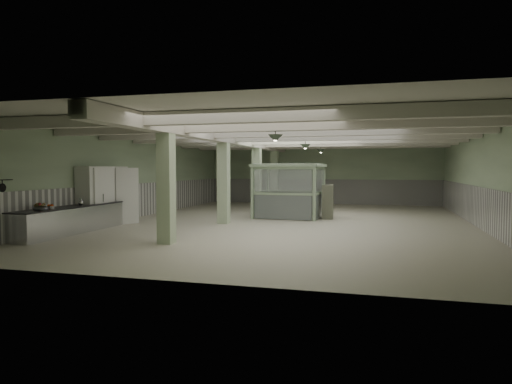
% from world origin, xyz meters
% --- Properties ---
extents(floor, '(20.00, 20.00, 0.00)m').
position_xyz_m(floor, '(0.00, 0.00, 0.00)').
color(floor, beige).
rests_on(floor, ground).
extents(ceiling, '(14.00, 20.00, 0.02)m').
position_xyz_m(ceiling, '(0.00, 0.00, 3.60)').
color(ceiling, beige).
rests_on(ceiling, wall_back).
extents(wall_back, '(14.00, 0.02, 3.60)m').
position_xyz_m(wall_back, '(0.00, 10.00, 1.80)').
color(wall_back, '#A8C099').
rests_on(wall_back, floor).
extents(wall_front, '(14.00, 0.02, 3.60)m').
position_xyz_m(wall_front, '(0.00, -10.00, 1.80)').
color(wall_front, '#A8C099').
rests_on(wall_front, floor).
extents(wall_left, '(0.02, 20.00, 3.60)m').
position_xyz_m(wall_left, '(-7.00, 0.00, 1.80)').
color(wall_left, '#A8C099').
rests_on(wall_left, floor).
extents(wall_right, '(0.02, 20.00, 3.60)m').
position_xyz_m(wall_right, '(7.00, 0.00, 1.80)').
color(wall_right, '#A8C099').
rests_on(wall_right, floor).
extents(wainscot_left, '(0.05, 19.90, 1.50)m').
position_xyz_m(wainscot_left, '(-6.97, 0.00, 0.75)').
color(wainscot_left, white).
rests_on(wainscot_left, floor).
extents(wainscot_right, '(0.05, 19.90, 1.50)m').
position_xyz_m(wainscot_right, '(6.97, 0.00, 0.75)').
color(wainscot_right, white).
rests_on(wainscot_right, floor).
extents(wainscot_back, '(13.90, 0.05, 1.50)m').
position_xyz_m(wainscot_back, '(0.00, 9.97, 0.75)').
color(wainscot_back, white).
rests_on(wainscot_back, floor).
extents(girder, '(0.45, 19.90, 0.40)m').
position_xyz_m(girder, '(-2.50, 0.00, 3.38)').
color(girder, beige).
rests_on(girder, ceiling).
extents(beam_a, '(13.90, 0.35, 0.32)m').
position_xyz_m(beam_a, '(0.00, -7.50, 3.42)').
color(beam_a, beige).
rests_on(beam_a, ceiling).
extents(beam_b, '(13.90, 0.35, 0.32)m').
position_xyz_m(beam_b, '(0.00, -5.00, 3.42)').
color(beam_b, beige).
rests_on(beam_b, ceiling).
extents(beam_c, '(13.90, 0.35, 0.32)m').
position_xyz_m(beam_c, '(0.00, -2.50, 3.42)').
color(beam_c, beige).
rests_on(beam_c, ceiling).
extents(beam_d, '(13.90, 0.35, 0.32)m').
position_xyz_m(beam_d, '(0.00, 0.00, 3.42)').
color(beam_d, beige).
rests_on(beam_d, ceiling).
extents(beam_e, '(13.90, 0.35, 0.32)m').
position_xyz_m(beam_e, '(0.00, 2.50, 3.42)').
color(beam_e, beige).
rests_on(beam_e, ceiling).
extents(beam_f, '(13.90, 0.35, 0.32)m').
position_xyz_m(beam_f, '(0.00, 5.00, 3.42)').
color(beam_f, beige).
rests_on(beam_f, ceiling).
extents(beam_g, '(13.90, 0.35, 0.32)m').
position_xyz_m(beam_g, '(0.00, 7.50, 3.42)').
color(beam_g, beige).
rests_on(beam_g, ceiling).
extents(column_a, '(0.42, 0.42, 3.60)m').
position_xyz_m(column_a, '(-2.50, -6.00, 1.80)').
color(column_a, '#B7CDA5').
rests_on(column_a, floor).
extents(column_b, '(0.42, 0.42, 3.60)m').
position_xyz_m(column_b, '(-2.50, -1.00, 1.80)').
color(column_b, '#B7CDA5').
rests_on(column_b, floor).
extents(column_c, '(0.42, 0.42, 3.60)m').
position_xyz_m(column_c, '(-2.50, 4.00, 1.80)').
color(column_c, '#B7CDA5').
rests_on(column_c, floor).
extents(column_d, '(0.42, 0.42, 3.60)m').
position_xyz_m(column_d, '(-2.50, 8.00, 1.80)').
color(column_d, '#B7CDA5').
rests_on(column_d, floor).
extents(pendant_front, '(0.44, 0.44, 0.22)m').
position_xyz_m(pendant_front, '(0.50, -5.00, 3.05)').
color(pendant_front, '#344332').
rests_on(pendant_front, ceiling).
extents(pendant_mid, '(0.44, 0.44, 0.22)m').
position_xyz_m(pendant_mid, '(0.50, 0.50, 3.05)').
color(pendant_mid, '#344332').
rests_on(pendant_mid, ceiling).
extents(pendant_back, '(0.44, 0.44, 0.22)m').
position_xyz_m(pendant_back, '(0.50, 5.50, 3.05)').
color(pendant_back, '#344332').
rests_on(pendant_back, ceiling).
extents(prep_counter, '(0.87, 4.97, 0.91)m').
position_xyz_m(prep_counter, '(-6.54, -4.92, 0.46)').
color(prep_counter, '#ACADB1').
rests_on(prep_counter, floor).
extents(pitcher_near, '(0.23, 0.24, 0.25)m').
position_xyz_m(pitcher_near, '(-6.42, -4.57, 1.02)').
color(pitcher_near, '#ACADB1').
rests_on(pitcher_near, prep_counter).
extents(pitcher_far, '(0.21, 0.24, 0.28)m').
position_xyz_m(pitcher_far, '(-6.44, -3.62, 1.04)').
color(pitcher_far, '#ACADB1').
rests_on(pitcher_far, prep_counter).
extents(veg_colander, '(0.48, 0.48, 0.20)m').
position_xyz_m(veg_colander, '(-6.58, -6.29, 1.00)').
color(veg_colander, '#414146').
rests_on(veg_colander, prep_counter).
extents(orange_bowl, '(0.26, 0.26, 0.08)m').
position_xyz_m(orange_bowl, '(-6.59, -5.85, 0.94)').
color(orange_bowl, '#B2B2B7').
rests_on(orange_bowl, prep_counter).
extents(skillet_far, '(0.03, 0.24, 0.24)m').
position_xyz_m(skillet_far, '(-6.88, -7.43, 1.63)').
color(skillet_far, black).
rests_on(skillet_far, hook_rail).
extents(walkin_cooler, '(1.06, 2.51, 2.30)m').
position_xyz_m(walkin_cooler, '(-6.62, -2.91, 1.15)').
color(walkin_cooler, white).
rests_on(walkin_cooler, floor).
extents(guard_booth, '(3.06, 2.63, 2.39)m').
position_xyz_m(guard_booth, '(-0.43, 1.87, 1.63)').
color(guard_booth, '#95AE8B').
rests_on(guard_booth, floor).
extents(filing_cabinet, '(0.51, 0.70, 1.47)m').
position_xyz_m(filing_cabinet, '(1.29, 1.75, 0.73)').
color(filing_cabinet, '#636655').
rests_on(filing_cabinet, floor).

